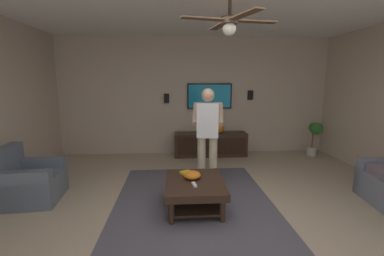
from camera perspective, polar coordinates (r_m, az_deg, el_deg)
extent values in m
plane|color=tan|center=(3.58, 5.30, -19.52)|extent=(7.95, 7.95, 0.00)
cube|color=#BCA893|center=(6.46, 0.71, 6.81)|extent=(0.10, 6.60, 2.78)
cube|color=#514C56|center=(4.09, 0.32, -15.38)|extent=(2.85, 2.29, 0.01)
cube|color=slate|center=(4.70, -31.19, -10.87)|extent=(0.86, 0.86, 0.40)
cube|color=slate|center=(4.71, -35.27, -5.98)|extent=(0.81, 0.25, 0.42)
cube|color=slate|center=(4.39, -32.88, -11.32)|extent=(0.23, 0.81, 0.56)
cube|color=slate|center=(4.95, -29.88, -8.73)|extent=(0.23, 0.81, 0.56)
cube|color=#332116|center=(3.76, 0.56, -11.96)|extent=(1.00, 0.80, 0.10)
cylinder|color=#332116|center=(4.26, 4.49, -12.18)|extent=(0.07, 0.07, 0.30)
cylinder|color=#332116|center=(4.22, -4.35, -12.41)|extent=(0.07, 0.07, 0.30)
cylinder|color=#332116|center=(3.51, 6.58, -17.36)|extent=(0.07, 0.07, 0.30)
cylinder|color=#332116|center=(3.46, -4.43, -17.76)|extent=(0.07, 0.07, 0.30)
cube|color=black|center=(3.87, 0.55, -15.40)|extent=(0.88, 0.68, 0.03)
cube|color=#332116|center=(6.33, 3.95, -3.48)|extent=(0.44, 1.70, 0.55)
cube|color=black|center=(6.12, 4.24, -3.97)|extent=(0.01, 1.56, 0.39)
cube|color=black|center=(6.40, 3.78, 6.86)|extent=(0.05, 1.06, 0.60)
cube|color=#1989B9|center=(6.38, 3.81, 6.84)|extent=(0.01, 1.00, 0.54)
cylinder|color=#C6B793|center=(4.62, 4.54, -6.94)|extent=(0.14, 0.14, 0.82)
cylinder|color=#C6B793|center=(4.63, 2.04, -6.91)|extent=(0.14, 0.14, 0.82)
cube|color=white|center=(4.47, 3.38, 1.69)|extent=(0.27, 0.39, 0.58)
sphere|color=tan|center=(4.43, 3.44, 7.07)|extent=(0.22, 0.22, 0.22)
cylinder|color=tan|center=(4.64, 6.14, 3.08)|extent=(0.49, 0.16, 0.37)
cylinder|color=tan|center=(4.64, 0.70, 3.15)|extent=(0.49, 0.16, 0.37)
cube|color=white|center=(4.85, 3.44, 2.23)|extent=(0.05, 0.06, 0.16)
cylinder|color=#B7B2A8|center=(6.97, 24.27, -4.58)|extent=(0.24, 0.24, 0.20)
cylinder|color=brown|center=(6.91, 24.43, -2.48)|extent=(0.03, 0.03, 0.33)
sphere|color=#2D6B28|center=(6.86, 25.21, -0.12)|extent=(0.28, 0.28, 0.28)
sphere|color=#2D6B28|center=(6.97, 24.76, 0.08)|extent=(0.24, 0.24, 0.24)
sphere|color=#2D6B28|center=(6.96, 24.93, -0.21)|extent=(0.24, 0.24, 0.24)
ellipsoid|color=orange|center=(3.80, 0.03, -10.07)|extent=(0.24, 0.24, 0.11)
cube|color=white|center=(3.59, 0.49, -12.06)|extent=(0.16, 0.07, 0.02)
cube|color=gold|center=(3.96, -0.92, -9.75)|extent=(0.27, 0.25, 0.04)
sphere|color=orange|center=(6.27, 5.95, -0.06)|extent=(0.22, 0.22, 0.22)
cube|color=black|center=(6.62, 12.43, 6.93)|extent=(0.06, 0.12, 0.22)
cube|color=black|center=(6.36, -5.47, 6.38)|extent=(0.06, 0.12, 0.22)
cylinder|color=#4C3828|center=(3.48, 8.12, 24.18)|extent=(0.04, 0.04, 0.28)
cylinder|color=#4C3828|center=(3.45, 8.06, 21.92)|extent=(0.20, 0.20, 0.08)
sphere|color=silver|center=(3.43, 8.02, 20.29)|extent=(0.16, 0.16, 0.16)
cube|color=brown|center=(3.74, 6.00, 21.03)|extent=(0.57, 0.23, 0.02)
cube|color=brown|center=(3.33, 2.63, 22.42)|extent=(0.24, 0.57, 0.02)
cube|color=brown|center=(3.18, 11.24, 22.84)|extent=(0.57, 0.29, 0.02)
cube|color=brown|center=(3.56, 13.27, 21.37)|extent=(0.19, 0.57, 0.02)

